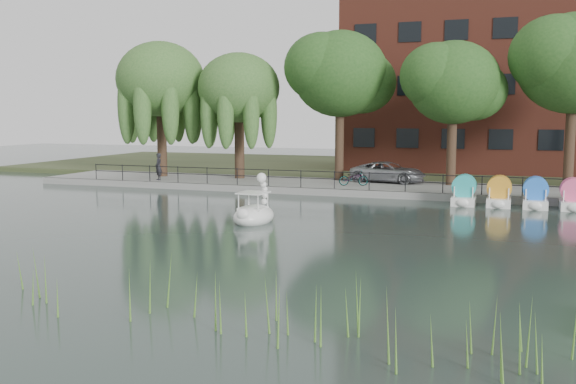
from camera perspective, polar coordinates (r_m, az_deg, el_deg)
The scene contains 17 objects.
ground_plane at distance 24.05m, azimuth -4.33°, elevation -4.12°, with size 120.00×120.00×0.00m, color #3A4D46.
promenade at distance 39.02m, azimuth 5.21°, elevation 0.45°, with size 40.00×6.00×0.40m, color gray.
kerb at distance 36.19m, azimuth 4.05°, elevation -0.05°, with size 40.00×0.25×0.40m, color gray.
land_strip at distance 52.64m, azimuth 9.00°, elevation 2.06°, with size 60.00×22.00×0.36m, color #47512D.
railing at distance 36.28m, azimuth 4.15°, elevation 1.47°, with size 32.00×0.05×1.00m.
apartment_building at distance 51.82m, azimuth 16.99°, elevation 11.93°, with size 20.00×10.07×18.00m.
willow_left at distance 44.32m, azimuth -11.27°, elevation 9.76°, with size 5.88×5.88×9.01m.
willow_mid at distance 42.21m, azimuth -4.39°, elevation 9.17°, with size 5.32×5.32×8.15m.
broadleaf_center at distance 41.03m, azimuth 4.65°, elevation 10.37°, with size 6.00×6.00×9.25m.
broadleaf_right at distance 39.27m, azimuth 14.50°, elevation 9.34°, with size 5.40×5.40×8.32m.
broadleaf_far at distance 40.27m, azimuth 24.08°, elevation 10.34°, with size 6.30×6.30×9.71m.
minivan at distance 40.01m, azimuth 8.91°, elevation 1.89°, with size 5.25×2.41×1.46m, color gray.
bicycle at distance 37.98m, azimuth 5.84°, elevation 1.32°, with size 1.72×0.60×1.00m, color gray.
pedestrian at distance 41.70m, azimuth -11.44°, elevation 2.40°, with size 0.71×0.48×1.98m, color black.
swan_boat at distance 27.43m, azimuth -3.01°, elevation -1.77°, with size 1.65×2.56×2.06m.
pedal_boat_row at distance 33.80m, azimuth 21.13°, elevation -0.31°, with size 7.95×1.70×1.40m.
reed_bank at distance 14.81m, azimuth -12.25°, elevation -8.95°, with size 24.00×2.40×1.20m.
Camera 1 is at (9.58, -21.57, 4.63)m, focal length 40.00 mm.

